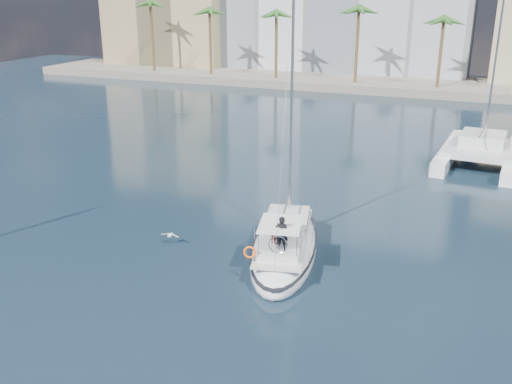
% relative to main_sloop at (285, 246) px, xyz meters
% --- Properties ---
extents(ground, '(160.00, 160.00, 0.00)m').
position_rel_main_sloop_xyz_m(ground, '(-2.55, -1.89, -0.52)').
color(ground, black).
rests_on(ground, ground).
extents(quay, '(120.00, 14.00, 1.20)m').
position_rel_main_sloop_xyz_m(quay, '(-2.55, 59.11, 0.08)').
color(quay, gray).
rests_on(quay, ground).
extents(building_tan_left, '(22.00, 14.00, 22.00)m').
position_rel_main_sloop_xyz_m(building_tan_left, '(-44.55, 67.11, 10.48)').
color(building_tan_left, tan).
rests_on(building_tan_left, ground).
extents(palm_left, '(3.60, 3.60, 12.30)m').
position_rel_main_sloop_xyz_m(palm_left, '(-36.55, 55.11, 9.77)').
color(palm_left, brown).
rests_on(palm_left, ground).
extents(palm_centre, '(3.60, 3.60, 12.30)m').
position_rel_main_sloop_xyz_m(palm_centre, '(-2.55, 55.11, 9.77)').
color(palm_centre, brown).
rests_on(palm_centre, ground).
extents(main_sloop, '(5.93, 11.58, 16.44)m').
position_rel_main_sloop_xyz_m(main_sloop, '(0.00, 0.00, 0.00)').
color(main_sloop, white).
rests_on(main_sloop, ground).
extents(catamaran, '(7.33, 13.16, 18.43)m').
position_rel_main_sloop_xyz_m(catamaran, '(9.60, 23.13, 0.65)').
color(catamaran, white).
rests_on(catamaran, ground).
extents(seagull, '(1.14, 0.49, 0.21)m').
position_rel_main_sloop_xyz_m(seagull, '(-6.51, -1.28, 0.09)').
color(seagull, silver).
rests_on(seagull, ground).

